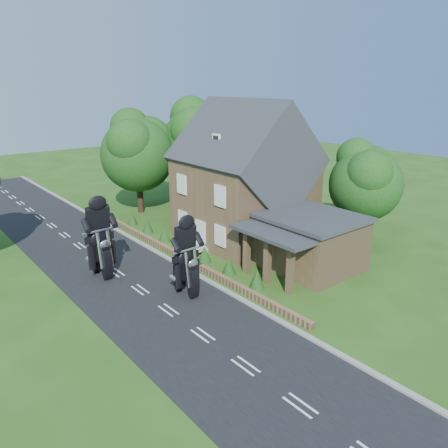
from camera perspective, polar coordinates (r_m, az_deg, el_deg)
ground at (r=23.18m, az=-7.28°, el=-11.12°), size 120.00×120.00×0.00m
road at (r=23.18m, az=-7.28°, el=-11.10°), size 7.00×80.00×0.02m
kerb at (r=25.01m, az=-0.10°, el=-8.52°), size 0.30×80.00×0.12m
garden_wall at (r=28.98m, az=-5.33°, el=-4.44°), size 0.30×22.00×0.40m
house at (r=32.12m, az=2.69°, el=5.61°), size 9.54×8.64×10.24m
annex at (r=27.86m, az=10.96°, el=-2.19°), size 7.05×5.94×3.44m
tree_annex_side at (r=33.27m, az=18.26°, el=5.77°), size 5.64×5.20×7.48m
tree_house_right at (r=38.02m, az=7.10°, el=8.73°), size 6.51×6.00×8.40m
tree_behind_house at (r=41.89m, az=-2.80°, el=11.14°), size 7.81×7.20×10.08m
tree_behind_left at (r=39.59m, az=-10.79°, el=9.72°), size 6.94×6.40×9.16m
shrub_a at (r=25.10m, az=4.30°, el=-7.23°), size 0.90×0.90×1.10m
shrub_b at (r=26.80m, az=0.64°, el=-5.47°), size 0.90×0.90×1.10m
shrub_c at (r=28.62m, az=-2.56°, el=-3.92°), size 0.90×0.90×1.10m
shrub_d at (r=32.53m, az=-7.81°, el=-1.33°), size 0.90×0.90×1.10m
shrub_e at (r=34.59m, az=-9.98°, el=-0.25°), size 0.90×0.90×1.10m
shrub_f at (r=36.71m, az=-11.90°, el=0.70°), size 0.90×0.90×1.10m
motorcycle_lead at (r=24.36m, az=-4.94°, el=-7.69°), size 0.41×1.50×1.39m
motorcycle_follow at (r=27.45m, az=-15.63°, el=-5.12°), size 0.42×1.63×1.52m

